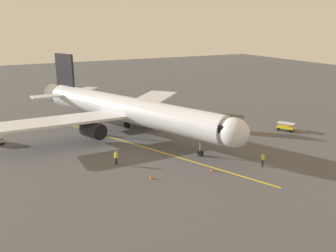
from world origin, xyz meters
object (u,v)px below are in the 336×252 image
baggage_cart_portside (286,127)px  safety_cone_nose_right (256,133)px  safety_cone_wing_port (212,169)px  ground_crew_marshaller (263,159)px  safety_cone_nose_left (233,131)px  safety_cone_wing_starboard (151,176)px  airplane (126,110)px  ground_crew_wing_walker (116,158)px

baggage_cart_portside → safety_cone_nose_right: baggage_cart_portside is taller
safety_cone_nose_right → safety_cone_wing_port: 16.65m
ground_crew_marshaller → safety_cone_nose_left: (-5.27, -12.92, -0.61)m
safety_cone_nose_left → safety_cone_wing_starboard: 21.21m
airplane → ground_crew_wing_walker: size_ratio=22.49×
safety_cone_nose_left → safety_cone_wing_starboard: size_ratio=1.00×
ground_crew_marshaller → safety_cone_nose_right: ground_crew_marshaller is taller
baggage_cart_portside → safety_cone_wing_port: bearing=22.9°
ground_crew_marshaller → ground_crew_wing_walker: same height
ground_crew_marshaller → safety_cone_wing_starboard: (13.39, -2.84, -0.61)m
airplane → ground_crew_marshaller: size_ratio=22.49×
ground_crew_wing_walker → baggage_cart_portside: size_ratio=0.58×
safety_cone_nose_right → safety_cone_wing_starboard: same height
safety_cone_nose_left → safety_cone_wing_port: 16.16m
ground_crew_marshaller → safety_cone_wing_starboard: ground_crew_marshaller is taller
airplane → ground_crew_wing_walker: 12.27m
ground_crew_wing_walker → safety_cone_wing_starboard: ground_crew_wing_walker is taller
ground_crew_wing_walker → safety_cone_wing_starboard: bearing=109.4°
safety_cone_nose_right → airplane: bearing=-26.0°
ground_crew_wing_walker → safety_cone_wing_starboard: size_ratio=3.11×
safety_cone_nose_right → safety_cone_wing_starboard: bearing=19.7°
ground_crew_wing_walker → safety_cone_nose_right: 23.36m
safety_cone_wing_port → safety_cone_wing_starboard: bearing=-10.1°
ground_crew_marshaller → safety_cone_nose_right: (-7.85, -10.45, -0.61)m
airplane → safety_cone_wing_port: airplane is taller
safety_cone_wing_starboard → safety_cone_wing_port: bearing=169.9°
airplane → baggage_cart_portside: 25.46m
safety_cone_nose_right → ground_crew_wing_walker: bearing=4.5°
ground_crew_marshaller → ground_crew_wing_walker: bearing=-29.2°
airplane → ground_crew_marshaller: airplane is taller
safety_cone_nose_left → safety_cone_nose_right: size_ratio=1.00×
safety_cone_nose_right → safety_cone_wing_port: same height
safety_cone_wing_starboard → safety_cone_nose_right: bearing=-160.3°
ground_crew_marshaller → safety_cone_wing_starboard: 13.70m
ground_crew_wing_walker → ground_crew_marshaller: bearing=150.8°
safety_cone_wing_port → safety_cone_wing_starboard: (7.16, -1.27, 0.00)m
ground_crew_wing_walker → safety_cone_nose_right: ground_crew_wing_walker is taller
baggage_cart_portside → safety_cone_nose_right: bearing=-5.9°
safety_cone_nose_right → baggage_cart_portside: bearing=174.1°
ground_crew_wing_walker → safety_cone_nose_left: ground_crew_wing_walker is taller
safety_cone_nose_left → baggage_cart_portside: bearing=159.5°
safety_cone_nose_right → safety_cone_wing_port: size_ratio=1.00×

